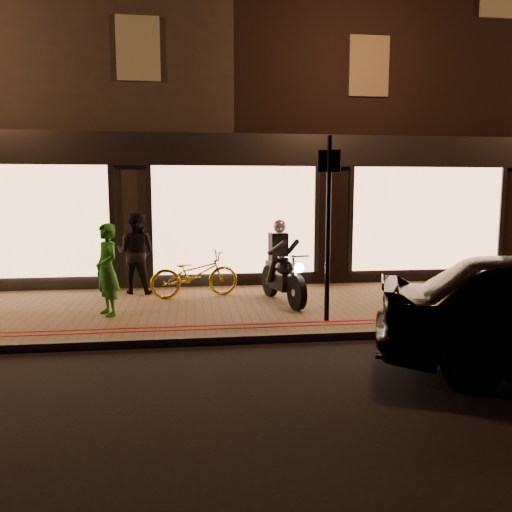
{
  "coord_description": "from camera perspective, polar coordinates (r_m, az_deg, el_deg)",
  "views": [
    {
      "loc": [
        -0.96,
        -7.11,
        2.23
      ],
      "look_at": [
        0.17,
        1.62,
        1.1
      ],
      "focal_mm": 35.0,
      "sensor_mm": 36.0,
      "label": 1
    }
  ],
  "objects": [
    {
      "name": "motorcycle",
      "position": [
        9.58,
        2.97,
        -1.67
      ],
      "size": [
        0.7,
        1.92,
        1.59
      ],
      "rotation": [
        0.0,
        0.0,
        0.22
      ],
      "color": "black",
      "rests_on": "sidewalk"
    },
    {
      "name": "person_dark",
      "position": [
        10.69,
        -13.56,
        0.35
      ],
      "size": [
        0.98,
        0.86,
        1.7
      ],
      "primitive_type": "imported",
      "rotation": [
        0.0,
        0.0,
        2.85
      ],
      "color": "black",
      "rests_on": "sidewalk"
    },
    {
      "name": "building_row",
      "position": [
        16.25,
        -4.07,
        14.42
      ],
      "size": [
        48.0,
        10.11,
        8.5
      ],
      "color": "black",
      "rests_on": "ground"
    },
    {
      "name": "red_kerb_lines",
      "position": [
        8.0,
        -0.25,
        -7.96
      ],
      "size": [
        50.0,
        0.26,
        0.01
      ],
      "color": "maroon",
      "rests_on": "sidewalk"
    },
    {
      "name": "ground",
      "position": [
        7.51,
        0.28,
        -9.96
      ],
      "size": [
        90.0,
        90.0,
        0.0
      ],
      "primitive_type": "plane",
      "color": "black",
      "rests_on": "ground"
    },
    {
      "name": "sign_post",
      "position": [
        8.15,
        8.27,
        4.2
      ],
      "size": [
        0.34,
        0.14,
        3.0
      ],
      "rotation": [
        0.0,
        0.0,
        -0.32
      ],
      "color": "black",
      "rests_on": "sidewalk"
    },
    {
      "name": "bicycle_gold",
      "position": [
        10.13,
        -7.02,
        -2.07
      ],
      "size": [
        1.87,
        0.98,
        0.94
      ],
      "primitive_type": "imported",
      "rotation": [
        0.0,
        0.0,
        1.78
      ],
      "color": "#BF8C21",
      "rests_on": "sidewalk"
    },
    {
      "name": "person_green",
      "position": [
        8.9,
        -16.65,
        -1.5
      ],
      "size": [
        0.63,
        0.69,
        1.59
      ],
      "primitive_type": "imported",
      "rotation": [
        0.0,
        0.0,
        -1.0
      ],
      "color": "#267C21",
      "rests_on": "sidewalk"
    },
    {
      "name": "kerb_stone",
      "position": [
        7.54,
        0.23,
        -9.41
      ],
      "size": [
        50.0,
        0.14,
        0.12
      ],
      "primitive_type": "cube",
      "color": "#59544C",
      "rests_on": "ground"
    },
    {
      "name": "sidewalk",
      "position": [
        9.41,
        -1.35,
        -6.02
      ],
      "size": [
        50.0,
        4.0,
        0.12
      ],
      "primitive_type": "cube",
      "color": "brown",
      "rests_on": "ground"
    }
  ]
}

